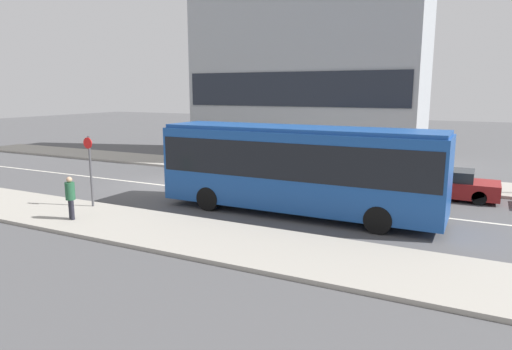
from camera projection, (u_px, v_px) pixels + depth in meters
name	position (u px, v px, depth m)	size (l,w,h in m)	color
ground_plane	(165.00, 185.00, 23.11)	(120.00, 120.00, 0.00)	#4F4F51
sidewalk_near	(63.00, 213.00, 17.62)	(44.00, 3.50, 0.13)	#A39E93
sidewalk_far	(227.00, 166.00, 28.58)	(44.00, 3.50, 0.13)	#A39E93
lane_centerline	(165.00, 185.00, 23.11)	(41.80, 0.16, 0.01)	silver
apartment_block_left_tower	(308.00, 31.00, 31.21)	(15.73, 6.11, 17.51)	#9EA3A8
city_bus	(298.00, 164.00, 17.49)	(10.91, 2.58, 3.39)	#194793
parked_car_0	(447.00, 184.00, 20.39)	(4.19, 1.86, 1.29)	maroon
pedestrian_near_stop	(70.00, 195.00, 16.45)	(0.34, 0.34, 1.57)	#23232D
bus_stop_sign	(90.00, 166.00, 18.17)	(0.44, 0.12, 2.84)	#4C4C51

